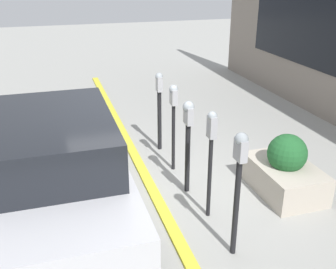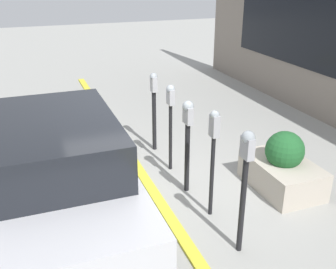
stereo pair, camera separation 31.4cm
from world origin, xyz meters
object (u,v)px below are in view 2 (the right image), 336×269
object	(u,v)px
parking_meter_second	(213,144)
parked_car_front	(55,169)
parking_meter_nearest	(245,172)
parking_meter_fourth	(171,110)
planter_box	(283,167)
parking_meter_middle	(188,130)
parking_meter_farthest	(154,102)

from	to	relation	value
parking_meter_second	parked_car_front	bearing A→B (deg)	74.84
parking_meter_nearest	parking_meter_fourth	world-z (taller)	parking_meter_nearest
parking_meter_nearest	planter_box	xyz separation A→B (m)	(1.06, -1.34, -0.72)
parking_meter_second	parked_car_front	size ratio (longest dim) A/B	0.36
parking_meter_nearest	parked_car_front	world-z (taller)	parking_meter_nearest
parking_meter_second	parking_meter_nearest	bearing A→B (deg)	179.36
parking_meter_middle	planter_box	world-z (taller)	parking_meter_middle
parking_meter_farthest	parking_meter_second	bearing A→B (deg)	-178.84
parking_meter_nearest	parking_meter_farthest	world-z (taller)	parking_meter_nearest
parking_meter_nearest	parking_meter_middle	world-z (taller)	parking_meter_nearest
parking_meter_fourth	parking_meter_farthest	world-z (taller)	parking_meter_fourth
planter_box	parked_car_front	world-z (taller)	parked_car_front
parking_meter_second	parking_meter_fourth	world-z (taller)	parking_meter_second
planter_box	parking_meter_fourth	bearing A→B (deg)	49.57
parking_meter_middle	planter_box	distance (m)	1.60
parking_meter_nearest	parking_meter_middle	bearing A→B (deg)	2.01
planter_box	parked_car_front	size ratio (longest dim) A/B	0.30
parking_meter_nearest	parking_meter_fourth	bearing A→B (deg)	0.99
parking_meter_middle	parked_car_front	distance (m)	1.92
parking_meter_middle	parking_meter_nearest	bearing A→B (deg)	-177.99
parking_meter_fourth	parked_car_front	distance (m)	2.14
parking_meter_farthest	parked_car_front	bearing A→B (deg)	132.35
parking_meter_farthest	parked_car_front	world-z (taller)	parked_car_front
parking_meter_second	planter_box	size ratio (longest dim) A/B	1.22
parking_meter_nearest	parking_meter_farthest	xyz separation A→B (m)	(3.09, 0.04, -0.14)
parking_meter_second	parking_meter_farthest	size ratio (longest dim) A/B	1.04
parking_meter_middle	parking_meter_farthest	size ratio (longest dim) A/B	0.98
parking_meter_farthest	parked_car_front	size ratio (longest dim) A/B	0.35
parking_meter_fourth	parked_car_front	xyz separation A→B (m)	(-0.90, 1.92, -0.27)
parking_meter_farthest	parked_car_front	xyz separation A→B (m)	(-1.75, 1.92, -0.14)
parking_meter_nearest	parking_meter_second	bearing A→B (deg)	-0.64
parking_meter_nearest	parking_meter_fourth	distance (m)	2.24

